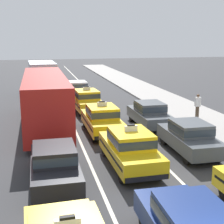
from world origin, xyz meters
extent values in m
cube|color=silver|center=(-1.60, 20.00, 0.00)|extent=(0.14, 80.00, 0.01)
cube|color=silver|center=(1.60, 20.00, 0.00)|extent=(0.14, 80.00, 0.01)
cube|color=#9E9993|center=(7.20, 15.00, 0.07)|extent=(4.00, 90.00, 0.15)
cube|color=white|center=(-3.28, 1.81, 1.78)|extent=(0.56, 0.14, 0.24)
cube|color=black|center=(-3.28, 1.81, 1.93)|extent=(0.32, 0.12, 0.06)
cube|color=black|center=(-3.37, 4.17, 0.42)|extent=(1.71, 0.21, 0.20)
cylinder|color=black|center=(-3.97, 9.03, 0.32)|extent=(0.24, 0.64, 0.64)
cylinder|color=black|center=(-2.52, 9.03, 0.32)|extent=(0.24, 0.64, 0.64)
cylinder|color=black|center=(-3.96, 6.19, 0.32)|extent=(0.24, 0.64, 0.64)
cylinder|color=black|center=(-2.52, 6.19, 0.32)|extent=(0.24, 0.64, 0.64)
cube|color=black|center=(-3.24, 7.61, 0.65)|extent=(1.77, 4.30, 0.66)
cube|color=black|center=(-3.24, 7.51, 1.28)|extent=(1.56, 1.90, 0.60)
cube|color=#2D3842|center=(-3.24, 7.51, 1.28)|extent=(1.58, 1.92, 0.33)
cylinder|color=black|center=(-4.28, 19.76, 0.32)|extent=(0.24, 0.64, 0.64)
cylinder|color=black|center=(-2.28, 19.76, 0.32)|extent=(0.24, 0.64, 0.64)
cylinder|color=black|center=(-4.28, 13.04, 0.32)|extent=(0.24, 0.64, 0.64)
cylinder|color=black|center=(-2.28, 13.04, 0.32)|extent=(0.24, 0.64, 0.64)
cube|color=#B21E19|center=(-3.28, 16.40, 1.77)|extent=(2.50, 11.20, 2.90)
cube|color=#2D3842|center=(-3.28, 16.40, 2.02)|extent=(2.52, 10.75, 0.84)
cube|color=black|center=(-3.28, 21.95, 2.97)|extent=(2.13, 0.08, 0.36)
cylinder|color=black|center=(-4.25, 29.10, 0.32)|extent=(0.27, 0.65, 0.64)
cylinder|color=black|center=(-2.35, 29.19, 0.32)|extent=(0.27, 0.65, 0.64)
cylinder|color=black|center=(-4.07, 25.21, 0.32)|extent=(0.27, 0.65, 0.64)
cylinder|color=black|center=(-2.17, 25.29, 0.32)|extent=(0.27, 0.65, 0.64)
cube|color=#194C8C|center=(-3.34, 30.12, 1.37)|extent=(2.20, 2.29, 2.10)
cube|color=#2D3842|center=(-3.39, 31.19, 1.67)|extent=(1.93, 0.15, 0.76)
cube|color=#B2B7C1|center=(-3.20, 26.87, 1.92)|extent=(2.53, 5.30, 2.70)
cylinder|color=black|center=(-0.86, 3.83, 0.32)|extent=(0.25, 0.64, 0.64)
cylinder|color=black|center=(0.59, 3.80, 0.32)|extent=(0.25, 0.64, 0.64)
cube|color=navy|center=(-0.16, 2.30, 1.28)|extent=(1.60, 1.93, 0.60)
cube|color=#2D3842|center=(-0.16, 2.30, 1.28)|extent=(1.62, 1.95, 0.33)
cylinder|color=black|center=(-0.72, 10.19, 0.32)|extent=(0.25, 0.64, 0.64)
cylinder|color=black|center=(0.76, 10.21, 0.32)|extent=(0.25, 0.64, 0.64)
cylinder|color=black|center=(-0.67, 7.13, 0.32)|extent=(0.25, 0.64, 0.64)
cylinder|color=black|center=(0.80, 7.15, 0.32)|extent=(0.25, 0.64, 0.64)
cube|color=yellow|center=(0.04, 8.67, 0.67)|extent=(1.87, 4.53, 0.70)
cube|color=black|center=(0.04, 8.67, 0.72)|extent=(1.88, 4.17, 0.10)
cube|color=yellow|center=(0.05, 8.52, 1.34)|extent=(1.63, 2.12, 0.64)
cube|color=#2D3842|center=(0.05, 8.52, 1.34)|extent=(1.65, 2.14, 0.35)
cube|color=white|center=(0.05, 8.52, 1.78)|extent=(0.56, 0.13, 0.24)
cube|color=black|center=(0.05, 8.52, 1.93)|extent=(0.32, 0.11, 0.06)
cube|color=black|center=(0.01, 10.88, 0.42)|extent=(1.71, 0.17, 0.20)
cube|color=black|center=(0.08, 6.46, 0.42)|extent=(1.71, 0.17, 0.20)
cylinder|color=black|center=(-0.89, 15.52, 0.32)|extent=(0.25, 0.64, 0.64)
cylinder|color=black|center=(0.59, 15.53, 0.32)|extent=(0.25, 0.64, 0.64)
cylinder|color=black|center=(-0.86, 12.46, 0.32)|extent=(0.25, 0.64, 0.64)
cylinder|color=black|center=(0.61, 12.47, 0.32)|extent=(0.25, 0.64, 0.64)
cube|color=yellow|center=(-0.14, 13.99, 0.67)|extent=(1.84, 4.51, 0.70)
cube|color=black|center=(-0.14, 13.99, 0.72)|extent=(1.85, 4.16, 0.10)
cube|color=yellow|center=(-0.14, 13.84, 1.34)|extent=(1.62, 2.11, 0.64)
cube|color=#2D3842|center=(-0.14, 13.84, 1.34)|extent=(1.64, 2.13, 0.35)
cube|color=white|center=(-0.14, 13.84, 1.78)|extent=(0.56, 0.12, 0.24)
cube|color=black|center=(-0.14, 13.84, 1.93)|extent=(0.32, 0.11, 0.06)
cube|color=black|center=(-0.16, 16.20, 0.42)|extent=(1.71, 0.15, 0.20)
cube|color=black|center=(-0.12, 11.78, 0.42)|extent=(1.71, 0.15, 0.20)
cylinder|color=black|center=(-0.94, 21.43, 0.32)|extent=(0.27, 0.65, 0.64)
cylinder|color=black|center=(0.53, 21.50, 0.32)|extent=(0.27, 0.65, 0.64)
cylinder|color=black|center=(-0.80, 18.37, 0.32)|extent=(0.27, 0.65, 0.64)
cylinder|color=black|center=(0.68, 18.44, 0.32)|extent=(0.27, 0.65, 0.64)
cube|color=yellow|center=(-0.13, 19.94, 0.67)|extent=(2.02, 4.58, 0.70)
cube|color=black|center=(-0.13, 19.94, 0.72)|extent=(2.02, 4.22, 0.10)
cube|color=yellow|center=(-0.13, 19.79, 1.34)|extent=(1.70, 2.18, 0.64)
cube|color=#2D3842|center=(-0.13, 19.79, 1.34)|extent=(1.72, 2.20, 0.35)
cube|color=white|center=(-0.13, 19.79, 1.78)|extent=(0.57, 0.15, 0.24)
cube|color=black|center=(-0.13, 19.79, 1.93)|extent=(0.32, 0.13, 0.06)
cube|color=black|center=(-0.24, 22.14, 0.42)|extent=(1.71, 0.22, 0.20)
cube|color=black|center=(-0.03, 17.73, 0.42)|extent=(1.71, 0.22, 0.20)
cylinder|color=black|center=(-0.85, 27.01, 0.32)|extent=(0.25, 0.65, 0.64)
cylinder|color=black|center=(0.59, 27.04, 0.32)|extent=(0.25, 0.65, 0.64)
cylinder|color=black|center=(-0.79, 24.17, 0.32)|extent=(0.25, 0.65, 0.64)
cylinder|color=black|center=(0.65, 24.21, 0.32)|extent=(0.25, 0.65, 0.64)
cube|color=silver|center=(-0.10, 25.61, 0.65)|extent=(1.85, 4.34, 0.66)
cube|color=silver|center=(-0.10, 25.51, 1.28)|extent=(1.60, 1.93, 0.60)
cube|color=#2D3842|center=(-0.10, 25.51, 1.28)|extent=(1.62, 1.95, 0.33)
cylinder|color=black|center=(2.66, 11.15, 0.32)|extent=(0.25, 0.64, 0.64)
cylinder|color=black|center=(4.10, 11.13, 0.32)|extent=(0.25, 0.64, 0.64)
cylinder|color=black|center=(2.63, 8.31, 0.32)|extent=(0.25, 0.64, 0.64)
cylinder|color=black|center=(4.07, 8.29, 0.32)|extent=(0.25, 0.64, 0.64)
cube|color=#4C5156|center=(3.36, 9.72, 0.65)|extent=(1.81, 4.32, 0.66)
cube|color=#4C5156|center=(3.36, 9.62, 1.28)|extent=(1.58, 1.92, 0.60)
cube|color=#2D3842|center=(3.36, 9.62, 1.28)|extent=(1.60, 1.94, 0.33)
cylinder|color=black|center=(2.36, 16.21, 0.32)|extent=(0.24, 0.64, 0.64)
cylinder|color=black|center=(3.81, 16.21, 0.32)|extent=(0.24, 0.64, 0.64)
cylinder|color=black|center=(2.36, 13.37, 0.32)|extent=(0.24, 0.64, 0.64)
cylinder|color=black|center=(3.81, 13.37, 0.32)|extent=(0.24, 0.64, 0.64)
cube|color=#4C5156|center=(3.08, 14.79, 0.65)|extent=(1.76, 4.30, 0.66)
cube|color=#4C5156|center=(3.08, 14.69, 1.28)|extent=(1.56, 1.90, 0.60)
cube|color=#2D3842|center=(3.08, 14.69, 1.28)|extent=(1.58, 1.92, 0.33)
cylinder|color=#473828|center=(6.65, 15.30, 0.59)|extent=(0.24, 0.24, 0.88)
cube|color=silver|center=(6.65, 15.30, 1.33)|extent=(0.36, 0.22, 0.62)
sphere|color=brown|center=(6.65, 15.30, 1.75)|extent=(0.20, 0.20, 0.20)
camera|label=1|loc=(-3.75, -4.39, 5.58)|focal=52.87mm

